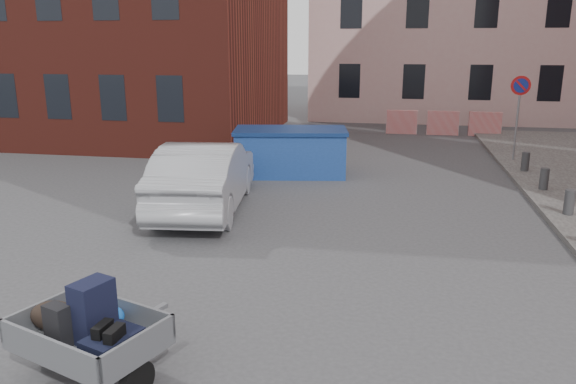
# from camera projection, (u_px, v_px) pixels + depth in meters

# --- Properties ---
(ground) EXTENTS (120.00, 120.00, 0.00)m
(ground) POSITION_uv_depth(u_px,v_px,m) (267.00, 257.00, 10.17)
(ground) COLOR #38383A
(ground) RESTS_ON ground
(far_building) EXTENTS (6.00, 6.00, 8.00)m
(far_building) POSITION_uv_depth(u_px,v_px,m) (22.00, 39.00, 33.60)
(far_building) COLOR maroon
(far_building) RESTS_ON ground
(no_parking_sign) EXTENTS (0.60, 0.09, 2.65)m
(no_parking_sign) POSITION_uv_depth(u_px,v_px,m) (519.00, 100.00, 17.59)
(no_parking_sign) COLOR gray
(no_parking_sign) RESTS_ON sidewalk
(bollards) EXTENTS (0.22, 9.02, 0.55)m
(bollards) POSITION_uv_depth(u_px,v_px,m) (569.00, 202.00, 12.23)
(bollards) COLOR #3A3A3D
(bollards) RESTS_ON sidewalk
(barriers) EXTENTS (4.70, 0.18, 1.00)m
(barriers) POSITION_uv_depth(u_px,v_px,m) (443.00, 123.00, 23.54)
(barriers) COLOR red
(barriers) RESTS_ON ground
(trailer) EXTENTS (1.88, 1.98, 1.20)m
(trailer) POSITION_uv_depth(u_px,v_px,m) (88.00, 331.00, 6.34)
(trailer) COLOR black
(trailer) RESTS_ON ground
(dumpster) EXTENTS (3.46, 2.18, 1.36)m
(dumpster) POSITION_uv_depth(u_px,v_px,m) (290.00, 152.00, 16.37)
(dumpster) COLOR navy
(dumpster) RESTS_ON ground
(silver_car) EXTENTS (2.28, 5.00, 1.59)m
(silver_car) POSITION_uv_depth(u_px,v_px,m) (205.00, 176.00, 12.90)
(silver_car) COLOR #9B9DA2
(silver_car) RESTS_ON ground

